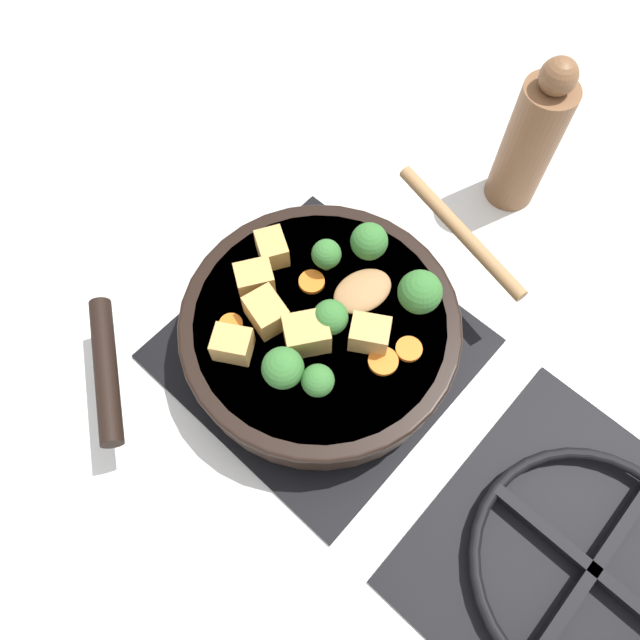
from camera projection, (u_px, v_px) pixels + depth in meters
The scene contains 22 objects.
ground_plane at pixel (320, 349), 0.73m from camera, with size 2.40×2.40×0.00m, color silver.
front_burner_grate at pixel (320, 345), 0.72m from camera, with size 0.31×0.31×0.03m.
rear_burner_grate at pixel (589, 571), 0.61m from camera, with size 0.31×0.31×0.03m.
skillet_pan at pixel (318, 329), 0.68m from camera, with size 0.40×0.36×0.05m.
wooden_spoon at pixel (416, 258), 0.69m from camera, with size 0.20×0.20×0.02m.
tofu_cube_center_large at pixel (255, 279), 0.66m from camera, with size 0.04×0.03×0.03m, color tan.
tofu_cube_near_handle at pixel (272, 248), 0.68m from camera, with size 0.04×0.03×0.03m, color tan.
tofu_cube_east_chunk at pixel (307, 334), 0.63m from camera, with size 0.05×0.04×0.04m, color tan.
tofu_cube_west_chunk at pixel (370, 334), 0.64m from camera, with size 0.04×0.03×0.03m, color tan.
tofu_cube_back_piece at pixel (232, 344), 0.63m from camera, with size 0.04×0.03×0.03m, color tan.
tofu_cube_front_piece at pixel (266, 312), 0.65m from camera, with size 0.04×0.03×0.03m, color tan.
broccoli_floret_near_spoon at pixel (369, 242), 0.67m from camera, with size 0.04×0.04×0.05m.
broccoli_floret_center_top at pixel (318, 381), 0.61m from camera, with size 0.03×0.03×0.04m.
broccoli_floret_east_rim at pixel (326, 254), 0.67m from camera, with size 0.03×0.03×0.04m.
broccoli_floret_west_rim at pixel (283, 368), 0.61m from camera, with size 0.04×0.04×0.05m.
broccoli_floret_north_edge at pixel (331, 317), 0.63m from camera, with size 0.04×0.04×0.04m.
broccoli_floret_south_cluster at pixel (420, 292), 0.64m from camera, with size 0.05×0.05×0.05m.
carrot_slice_orange_thin at pixel (383, 361), 0.64m from camera, with size 0.03×0.03×0.01m, color orange.
carrot_slice_near_center at pixel (231, 325), 0.66m from camera, with size 0.03×0.03×0.01m, color orange.
carrot_slice_edge_slice at pixel (312, 282), 0.68m from camera, with size 0.03×0.03×0.01m, color orange.
carrot_slice_under_broccoli at pixel (409, 349), 0.64m from camera, with size 0.03×0.03×0.01m, color orange.
pepper_mill at pixel (530, 141), 0.74m from camera, with size 0.06×0.06×0.22m.
Camera 1 is at (0.21, 0.20, 0.67)m, focal length 35.00 mm.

